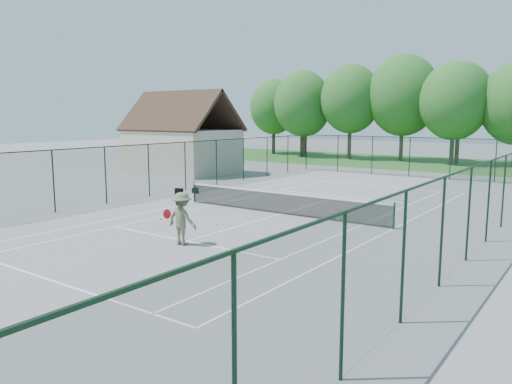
% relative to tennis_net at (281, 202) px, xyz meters
% --- Properties ---
extents(ground, '(140.00, 140.00, 0.00)m').
position_rel_tennis_net_xyz_m(ground, '(0.00, 0.00, -0.58)').
color(ground, gray).
rests_on(ground, ground).
extents(grass_far, '(80.00, 16.00, 0.01)m').
position_rel_tennis_net_xyz_m(grass_far, '(0.00, 30.00, -0.57)').
color(grass_far, '#357329').
rests_on(grass_far, ground).
extents(court_lines, '(11.05, 23.85, 0.01)m').
position_rel_tennis_net_xyz_m(court_lines, '(0.00, 0.00, -0.57)').
color(court_lines, white).
rests_on(court_lines, ground).
extents(tennis_net, '(11.08, 0.08, 1.10)m').
position_rel_tennis_net_xyz_m(tennis_net, '(0.00, 0.00, 0.00)').
color(tennis_net, black).
rests_on(tennis_net, ground).
extents(fence_enclosure, '(18.05, 36.05, 3.02)m').
position_rel_tennis_net_xyz_m(fence_enclosure, '(0.00, 0.00, 0.98)').
color(fence_enclosure, '#193A22').
rests_on(fence_enclosure, ground).
extents(utility_building, '(8.60, 6.27, 6.63)m').
position_rel_tennis_net_xyz_m(utility_building, '(-16.00, 10.00, 2.54)').
color(utility_building, beige).
rests_on(utility_building, ground).
extents(tree_line_far, '(39.40, 6.40, 9.70)m').
position_rel_tennis_net_xyz_m(tree_line_far, '(0.00, 30.00, 5.42)').
color(tree_line_far, '#452D20').
rests_on(tree_line_far, ground).
extents(sports_bag_a, '(0.47, 0.32, 0.35)m').
position_rel_tennis_net_xyz_m(sports_bag_a, '(-8.18, 1.56, -0.40)').
color(sports_bag_a, black).
rests_on(sports_bag_a, ground).
extents(sports_bag_b, '(0.46, 0.37, 0.31)m').
position_rel_tennis_net_xyz_m(sports_bag_b, '(-7.70, 2.45, -0.42)').
color(sports_bag_b, black).
rests_on(sports_bag_b, ground).
extents(tennis_player, '(2.17, 0.95, 1.90)m').
position_rel_tennis_net_xyz_m(tennis_player, '(0.21, -6.84, 0.38)').
color(tennis_player, '#626747').
rests_on(tennis_player, ground).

